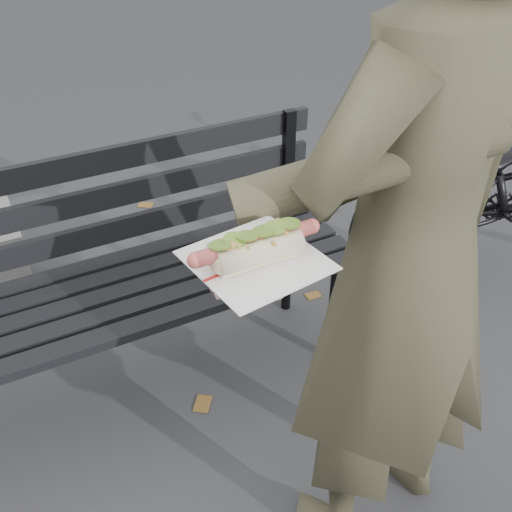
{
  "coord_description": "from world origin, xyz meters",
  "views": [
    {
      "loc": [
        -0.33,
        -0.78,
        1.67
      ],
      "look_at": [
        0.02,
        -0.11,
        1.14
      ],
      "focal_mm": 42.0,
      "sensor_mm": 36.0,
      "label": 1
    }
  ],
  "objects": [
    {
      "name": "park_bench",
      "position": [
        0.01,
        0.81,
        0.52
      ],
      "size": [
        1.5,
        0.44,
        0.88
      ],
      "color": "black",
      "rests_on": "ground"
    },
    {
      "name": "person",
      "position": [
        0.45,
        -0.0,
        0.91
      ],
      "size": [
        0.73,
        0.55,
        1.82
      ],
      "primitive_type": "imported",
      "rotation": [
        0.0,
        0.0,
        3.32
      ],
      "color": "#413B2B",
      "rests_on": "ground"
    },
    {
      "name": "held_hotdog",
      "position": [
        0.22,
        -0.04,
        1.17
      ],
      "size": [
        0.64,
        0.31,
        0.2
      ],
      "color": "#413B2B"
    },
    {
      "name": "fallen_leaves",
      "position": [
        0.12,
        0.28,
        0.0
      ],
      "size": [
        4.05,
        3.67,
        0.0
      ],
      "color": "brown",
      "rests_on": "ground"
    }
  ]
}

